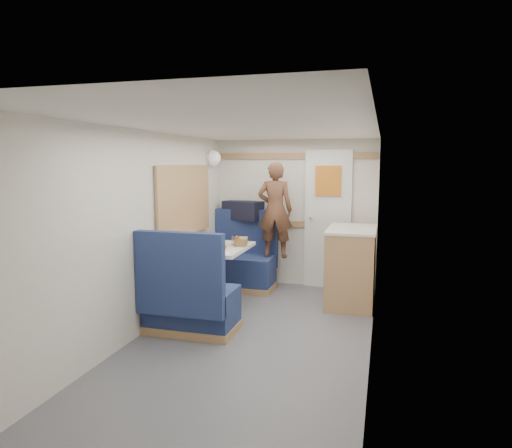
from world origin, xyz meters
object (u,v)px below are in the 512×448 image
(cheese_block, at_px, (211,247))
(person, at_px, (275,210))
(bench_far, at_px, (242,266))
(tray, at_px, (220,250))
(bench_near, at_px, (190,304))
(pepper_grinder, at_px, (214,243))
(duffel_bag, at_px, (243,210))
(galley_counter, at_px, (351,266))
(bread_loaf, at_px, (242,242))
(tumbler_right, at_px, (235,240))
(tumbler_left, at_px, (197,245))
(wine_glass, at_px, (202,238))
(dome_light, at_px, (213,158))
(orange_fruit, at_px, (223,247))
(beer_glass, at_px, (237,242))
(dinette_table, at_px, (220,260))

(cheese_block, bearing_deg, person, 67.20)
(bench_far, relative_size, tray, 3.26)
(bench_near, xyz_separation_m, person, (0.45, 1.75, 0.78))
(bench_far, distance_m, cheese_block, 1.19)
(bench_far, distance_m, pepper_grinder, 1.05)
(duffel_bag, xyz_separation_m, cheese_block, (0.05, -1.35, -0.27))
(galley_counter, distance_m, bread_loaf, 1.34)
(tumbler_right, xyz_separation_m, pepper_grinder, (-0.16, -0.26, -0.00))
(galley_counter, distance_m, tumbler_right, 1.43)
(tumbler_left, xyz_separation_m, tumbler_right, (0.30, 0.43, 0.01))
(tray, bearing_deg, person, 72.57)
(pepper_grinder, bearing_deg, bench_near, -87.64)
(tumbler_right, bearing_deg, wine_glass, -126.83)
(galley_counter, distance_m, cheese_block, 1.70)
(bench_near, height_order, dome_light, dome_light)
(orange_fruit, bearing_deg, tray, 143.86)
(person, distance_m, wine_glass, 1.23)
(orange_fruit, relative_size, bread_loaf, 0.34)
(dome_light, height_order, cheese_block, dome_light)
(bench_near, bearing_deg, beer_glass, 78.98)
(cheese_block, bearing_deg, orange_fruit, -15.95)
(cheese_block, bearing_deg, tumbler_left, -175.76)
(dome_light, distance_m, beer_glass, 1.37)
(tray, height_order, orange_fruit, orange_fruit)
(dinette_table, distance_m, wine_glass, 0.35)
(tumbler_right, bearing_deg, beer_glass, -59.31)
(duffel_bag, distance_m, tumbler_left, 1.39)
(cheese_block, xyz_separation_m, pepper_grinder, (-0.02, 0.16, 0.02))
(tumbler_left, height_order, beer_glass, beer_glass)
(bread_loaf, bearing_deg, bench_far, 107.59)
(duffel_bag, distance_m, orange_fruit, 1.44)
(beer_glass, bearing_deg, pepper_grinder, -144.16)
(dome_light, height_order, duffel_bag, dome_light)
(galley_counter, relative_size, bread_loaf, 4.24)
(bench_far, distance_m, duffel_bag, 0.78)
(galley_counter, height_order, person, person)
(orange_fruit, distance_m, cheese_block, 0.17)
(person, bearing_deg, dinette_table, 57.60)
(cheese_block, height_order, bread_loaf, bread_loaf)
(bench_near, xyz_separation_m, cheese_block, (-0.02, 0.63, 0.46))
(duffel_bag, xyz_separation_m, tray, (0.16, -1.36, -0.30))
(bench_far, height_order, galley_counter, bench_far)
(duffel_bag, bearing_deg, dinette_table, -69.60)
(bench_far, height_order, person, person)
(galley_counter, height_order, bread_loaf, galley_counter)
(cheese_block, bearing_deg, wine_glass, 153.81)
(bench_far, bearing_deg, tumbler_right, -79.68)
(bench_near, xyz_separation_m, dome_light, (-0.39, 1.71, 1.45))
(cheese_block, height_order, pepper_grinder, pepper_grinder)
(galley_counter, bearing_deg, tumbler_left, -154.28)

